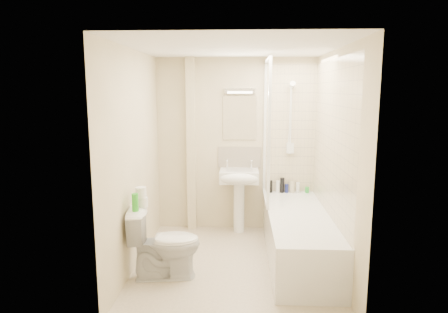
{
  "coord_description": "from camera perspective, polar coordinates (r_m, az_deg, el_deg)",
  "views": [
    {
      "loc": [
        0.09,
        -4.27,
        1.97
      ],
      "look_at": [
        -0.12,
        0.2,
        1.22
      ],
      "focal_mm": 32.0,
      "sensor_mm": 36.0,
      "label": 1
    }
  ],
  "objects": [
    {
      "name": "bottle_white_b",
      "position": [
        5.65,
        10.51,
        -4.38
      ],
      "size": [
        0.05,
        0.05,
        0.15
      ],
      "primitive_type": "cylinder",
      "color": "white",
      "rests_on": "bathtub"
    },
    {
      "name": "bottle_black_b",
      "position": [
        5.62,
        8.31,
        -4.08
      ],
      "size": [
        0.06,
        0.06,
        0.21
      ],
      "primitive_type": "cylinder",
      "color": "black",
      "rests_on": "bathtub"
    },
    {
      "name": "wall_back",
      "position": [
        5.58,
        1.71,
        1.63
      ],
      "size": [
        2.2,
        0.02,
        2.4
      ],
      "primitive_type": "cube",
      "color": "beige",
      "rests_on": "ground"
    },
    {
      "name": "bottle_green",
      "position": [
        5.68,
        11.78,
        -4.69
      ],
      "size": [
        0.06,
        0.06,
        0.08
      ],
      "primitive_type": "cylinder",
      "color": "green",
      "rests_on": "bathtub"
    },
    {
      "name": "green_bottle",
      "position": [
        4.16,
        -12.58,
        -6.42
      ],
      "size": [
        0.07,
        0.07,
        0.18
      ],
      "primitive_type": "cylinder",
      "color": "green",
      "rests_on": "toilet"
    },
    {
      "name": "toilet",
      "position": [
        4.34,
        -8.47,
        -12.13
      ],
      "size": [
        0.6,
        0.84,
        0.75
      ],
      "primitive_type": "imported",
      "rotation": [
        0.0,
        0.0,
        1.69
      ],
      "color": "white",
      "rests_on": "ground"
    },
    {
      "name": "tile_right",
      "position": [
        4.62,
        15.14,
        2.45
      ],
      "size": [
        0.01,
        2.1,
        1.75
      ],
      "primitive_type": "cube",
      "color": "beige",
      "rests_on": "wall_right"
    },
    {
      "name": "floor",
      "position": [
        4.71,
        1.38,
        -15.18
      ],
      "size": [
        2.5,
        2.5,
        0.0
      ],
      "primitive_type": "plane",
      "color": "beige",
      "rests_on": "ground"
    },
    {
      "name": "bottle_blue",
      "position": [
        5.64,
        8.93,
        -4.51
      ],
      "size": [
        0.05,
        0.05,
        0.12
      ],
      "primitive_type": "cylinder",
      "color": "navy",
      "rests_on": "bathtub"
    },
    {
      "name": "pipe_boxing",
      "position": [
        5.56,
        -4.7,
        1.58
      ],
      "size": [
        0.12,
        0.12,
        2.4
      ],
      "primitive_type": "cube",
      "color": "beige",
      "rests_on": "ground"
    },
    {
      "name": "mirror",
      "position": [
        5.53,
        2.25,
        5.51
      ],
      "size": [
        0.46,
        0.01,
        0.6
      ],
      "primitive_type": "cube",
      "color": "white",
      "rests_on": "wall_back"
    },
    {
      "name": "shower_screen",
      "position": [
        5.11,
        6.14,
        3.67
      ],
      "size": [
        0.04,
        0.92,
        1.8
      ],
      "color": "white",
      "rests_on": "bathtub"
    },
    {
      "name": "wall_left",
      "position": [
        4.5,
        -12.7,
        -0.52
      ],
      "size": [
        0.02,
        2.5,
        2.4
      ],
      "primitive_type": "cube",
      "color": "beige",
      "rests_on": "ground"
    },
    {
      "name": "shower_fixture",
      "position": [
        5.52,
        9.53,
        5.03
      ],
      "size": [
        0.1,
        0.16,
        0.99
      ],
      "color": "white",
      "rests_on": "wall_back"
    },
    {
      "name": "bathtub",
      "position": [
        4.83,
        10.55,
        -10.99
      ],
      "size": [
        0.7,
        2.1,
        0.55
      ],
      "color": "white",
      "rests_on": "ground"
    },
    {
      "name": "toilet_roll_upper",
      "position": [
        4.28,
        -11.8,
        -5.03
      ],
      "size": [
        0.11,
        0.11,
        0.11
      ],
      "primitive_type": "cylinder",
      "color": "white",
      "rests_on": "toilet_roll_lower"
    },
    {
      "name": "tile_back",
      "position": [
        5.58,
        9.46,
        3.83
      ],
      "size": [
        0.7,
        0.01,
        1.75
      ],
      "primitive_type": "cube",
      "color": "beige",
      "rests_on": "wall_back"
    },
    {
      "name": "bottle_white_a",
      "position": [
        5.62,
        7.69,
        -4.29
      ],
      "size": [
        0.05,
        0.05,
        0.17
      ],
      "primitive_type": "cylinder",
      "color": "white",
      "rests_on": "bathtub"
    },
    {
      "name": "toilet_roll_lower",
      "position": [
        4.3,
        -11.47,
        -6.4
      ],
      "size": [
        0.1,
        0.1,
        0.1
      ],
      "primitive_type": "cylinder",
      "color": "white",
      "rests_on": "toilet"
    },
    {
      "name": "bottle_cream",
      "position": [
        5.64,
        9.71,
        -4.34
      ],
      "size": [
        0.07,
        0.07,
        0.15
      ],
      "primitive_type": "cylinder",
      "color": "beige",
      "rests_on": "bathtub"
    },
    {
      "name": "ceiling",
      "position": [
        4.3,
        1.51,
        15.31
      ],
      "size": [
        2.2,
        2.5,
        0.02
      ],
      "primitive_type": "cube",
      "color": "white",
      "rests_on": "wall_back"
    },
    {
      "name": "strip_light",
      "position": [
        5.49,
        2.27,
        9.35
      ],
      "size": [
        0.42,
        0.07,
        0.07
      ],
      "primitive_type": "cube",
      "color": "silver",
      "rests_on": "wall_back"
    },
    {
      "name": "splashback",
      "position": [
        5.59,
        2.21,
        -0.11
      ],
      "size": [
        0.6,
        0.02,
        0.3
      ],
      "primitive_type": "cube",
      "color": "beige",
      "rests_on": "wall_back"
    },
    {
      "name": "wall_right",
      "position": [
        4.46,
        15.72,
        -0.74
      ],
      "size": [
        0.02,
        2.5,
        2.4
      ],
      "primitive_type": "cube",
      "color": "beige",
      "rests_on": "ground"
    },
    {
      "name": "pedestal_sink",
      "position": [
        5.44,
        2.17,
        -3.86
      ],
      "size": [
        0.52,
        0.48,
        1.01
      ],
      "color": "white",
      "rests_on": "ground"
    },
    {
      "name": "bottle_black_a",
      "position": [
        5.61,
        6.66,
        -4.27
      ],
      "size": [
        0.05,
        0.05,
        0.17
      ],
      "primitive_type": "cylinder",
      "color": "black",
      "rests_on": "bathtub"
    }
  ]
}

